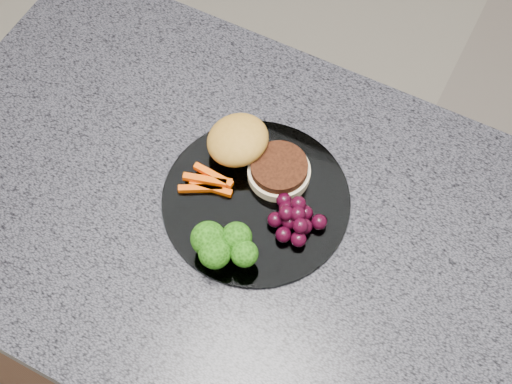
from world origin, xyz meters
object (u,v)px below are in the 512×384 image
burger (252,152)px  grape_bunch (294,219)px  island_cabinet (300,354)px  plate (256,200)px

burger → grape_bunch: bearing=-39.9°
island_cabinet → plate: bearing=164.2°
island_cabinet → grape_bunch: size_ratio=15.43×
island_cabinet → burger: burger is taller
burger → island_cabinet: bearing=-37.1°
burger → grape_bunch: burger is taller
plate → burger: burger is taller
grape_bunch → plate: bearing=171.1°
plate → burger: size_ratio=1.56×
burger → grape_bunch: (0.10, -0.06, -0.01)m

